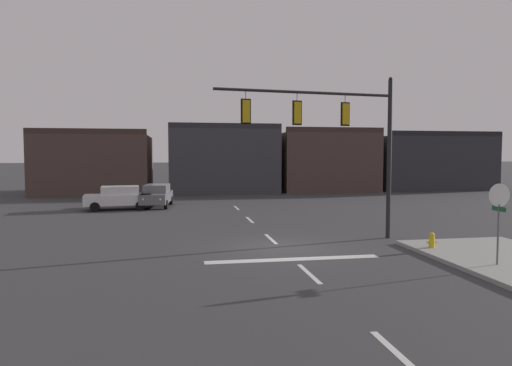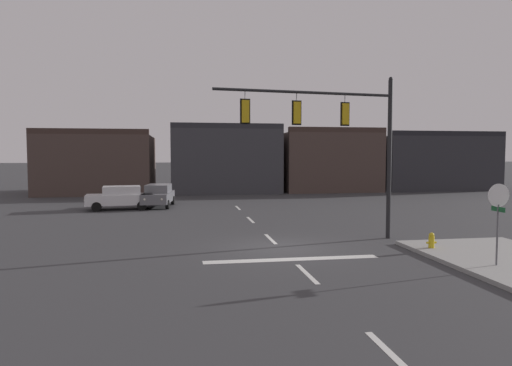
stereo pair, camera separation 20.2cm
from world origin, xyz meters
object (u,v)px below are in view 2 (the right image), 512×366
at_px(signal_mast_near_side, 337,129).
at_px(fire_hydrant, 431,243).
at_px(car_lot_middle, 120,197).
at_px(stop_sign, 498,205).
at_px(car_lot_nearside, 158,195).

height_order(signal_mast_near_side, fire_hydrant, signal_mast_near_side).
bearing_deg(fire_hydrant, car_lot_middle, 130.79).
xyz_separation_m(signal_mast_near_side, stop_sign, (3.55, -5.56, -2.73)).
bearing_deg(stop_sign, car_lot_middle, 127.31).
xyz_separation_m(car_lot_nearside, car_lot_middle, (-2.50, -1.28, 0.00)).
height_order(signal_mast_near_side, car_lot_middle, signal_mast_near_side).
relative_size(car_lot_nearside, car_lot_middle, 1.00).
relative_size(stop_sign, car_lot_middle, 0.62).
relative_size(car_lot_middle, fire_hydrant, 6.12).
bearing_deg(stop_sign, car_lot_nearside, 120.53).
height_order(signal_mast_near_side, car_lot_nearside, signal_mast_near_side).
bearing_deg(signal_mast_near_side, stop_sign, -57.42).
distance_m(signal_mast_near_side, car_lot_nearside, 17.25).
height_order(stop_sign, car_lot_nearside, stop_sign).
xyz_separation_m(stop_sign, car_lot_nearside, (-11.87, 20.13, -1.29)).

